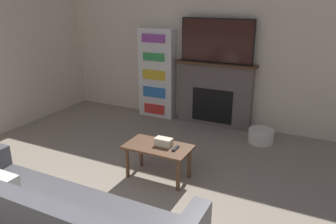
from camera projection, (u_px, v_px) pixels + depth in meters
The scene contains 8 objects.
wall_back at pixel (210, 50), 5.87m from camera, with size 6.93×0.06×2.70m.
fireplace at pixel (214, 94), 5.93m from camera, with size 1.46×0.28×1.15m.
tv at pixel (217, 41), 5.60m from camera, with size 1.29×0.03×0.76m.
coffee_table at pixel (158, 151), 4.18m from camera, with size 0.85×0.47×0.45m.
tissue_box at pixel (164, 142), 4.15m from camera, with size 0.22×0.12×0.10m.
remote_control at pixel (176, 148), 4.06m from camera, with size 0.04×0.15×0.02m.
bookshelf at pixel (157, 74), 6.31m from camera, with size 0.71×0.29×1.70m.
storage_basket at pixel (261, 136), 5.31m from camera, with size 0.41×0.41×0.22m.
Camera 1 is at (1.93, -0.93, 2.22)m, focal length 35.00 mm.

